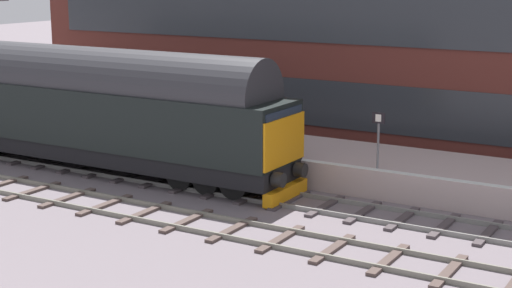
% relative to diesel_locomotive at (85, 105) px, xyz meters
% --- Properties ---
extents(ground_plane, '(140.00, 140.00, 0.00)m').
position_rel_diesel_locomotive_xyz_m(ground_plane, '(-0.00, -5.56, -2.48)').
color(ground_plane, slate).
rests_on(ground_plane, ground).
extents(track_main, '(2.50, 60.00, 0.15)m').
position_rel_diesel_locomotive_xyz_m(track_main, '(-0.00, -5.56, -2.42)').
color(track_main, gray).
rests_on(track_main, ground).
extents(track_adjacent_west, '(2.50, 60.00, 0.15)m').
position_rel_diesel_locomotive_xyz_m(track_adjacent_west, '(-3.52, -5.56, -2.42)').
color(track_adjacent_west, slate).
rests_on(track_adjacent_west, ground).
extents(station_platform, '(4.00, 44.00, 1.01)m').
position_rel_diesel_locomotive_xyz_m(station_platform, '(3.60, -5.56, -1.98)').
color(station_platform, '#BAA6A3').
rests_on(station_platform, ground).
extents(diesel_locomotive, '(2.74, 17.64, 4.68)m').
position_rel_diesel_locomotive_xyz_m(diesel_locomotive, '(0.00, 0.00, 0.00)').
color(diesel_locomotive, black).
rests_on(diesel_locomotive, ground).
extents(platform_number_sign, '(0.10, 0.44, 1.89)m').
position_rel_diesel_locomotive_xyz_m(platform_number_sign, '(1.90, -11.10, -0.21)').
color(platform_number_sign, slate).
rests_on(platform_number_sign, station_platform).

